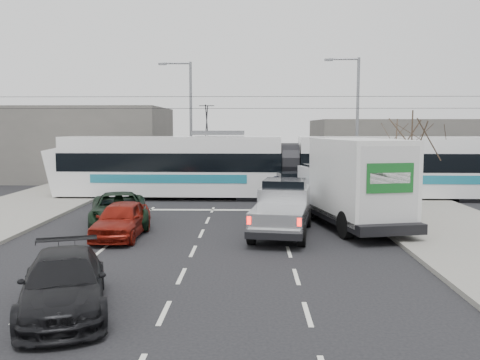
{
  "coord_description": "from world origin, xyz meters",
  "views": [
    {
      "loc": [
        0.37,
        -20.61,
        4.41
      ],
      "look_at": [
        -0.2,
        4.17,
        1.8
      ],
      "focal_mm": 38.0,
      "sensor_mm": 36.0,
      "label": 1
    }
  ],
  "objects_px": {
    "dark_car": "(64,283)",
    "bare_tree": "(412,140)",
    "navy_pickup": "(295,193)",
    "box_truck": "(353,184)",
    "red_car": "(121,219)",
    "traffic_signal": "(366,158)",
    "silver_pickup": "(283,207)",
    "green_car": "(119,210)",
    "street_lamp_near": "(355,116)",
    "street_lamp_far": "(188,117)",
    "tram": "(289,166)"
  },
  "relations": [
    {
      "from": "box_truck",
      "to": "red_car",
      "type": "distance_m",
      "value": 9.94
    },
    {
      "from": "navy_pickup",
      "to": "red_car",
      "type": "bearing_deg",
      "value": -146.05
    },
    {
      "from": "box_truck",
      "to": "navy_pickup",
      "type": "xyz_separation_m",
      "value": [
        -2.18,
        4.16,
        -0.94
      ]
    },
    {
      "from": "street_lamp_near",
      "to": "green_car",
      "type": "xyz_separation_m",
      "value": [
        -12.85,
        -12.44,
        -4.38
      ]
    },
    {
      "from": "dark_car",
      "to": "bare_tree",
      "type": "bearing_deg",
      "value": 26.4
    },
    {
      "from": "street_lamp_far",
      "to": "tram",
      "type": "bearing_deg",
      "value": -40.14
    },
    {
      "from": "traffic_signal",
      "to": "red_car",
      "type": "relative_size",
      "value": 0.85
    },
    {
      "from": "bare_tree",
      "to": "tram",
      "type": "relative_size",
      "value": 0.18
    },
    {
      "from": "bare_tree",
      "to": "navy_pickup",
      "type": "bearing_deg",
      "value": 148.16
    },
    {
      "from": "street_lamp_far",
      "to": "green_car",
      "type": "bearing_deg",
      "value": -95.34
    },
    {
      "from": "traffic_signal",
      "to": "street_lamp_near",
      "type": "relative_size",
      "value": 0.4
    },
    {
      "from": "navy_pickup",
      "to": "green_car",
      "type": "bearing_deg",
      "value": -160.33
    },
    {
      "from": "green_car",
      "to": "navy_pickup",
      "type": "bearing_deg",
      "value": 11.97
    },
    {
      "from": "street_lamp_near",
      "to": "green_car",
      "type": "relative_size",
      "value": 1.7
    },
    {
      "from": "box_truck",
      "to": "green_car",
      "type": "relative_size",
      "value": 1.55
    },
    {
      "from": "bare_tree",
      "to": "street_lamp_far",
      "type": "distance_m",
      "value": 17.97
    },
    {
      "from": "tram",
      "to": "red_car",
      "type": "height_order",
      "value": "tram"
    },
    {
      "from": "traffic_signal",
      "to": "street_lamp_far",
      "type": "bearing_deg",
      "value": 138.28
    },
    {
      "from": "street_lamp_near",
      "to": "green_car",
      "type": "bearing_deg",
      "value": -135.93
    },
    {
      "from": "bare_tree",
      "to": "street_lamp_far",
      "type": "xyz_separation_m",
      "value": [
        -11.79,
        13.5,
        1.32
      ]
    },
    {
      "from": "bare_tree",
      "to": "street_lamp_far",
      "type": "bearing_deg",
      "value": 131.12
    },
    {
      "from": "traffic_signal",
      "to": "silver_pickup",
      "type": "xyz_separation_m",
      "value": [
        -4.79,
        -6.28,
        -1.66
      ]
    },
    {
      "from": "navy_pickup",
      "to": "box_truck",
      "type": "bearing_deg",
      "value": -69.02
    },
    {
      "from": "green_car",
      "to": "red_car",
      "type": "distance_m",
      "value": 2.45
    },
    {
      "from": "bare_tree",
      "to": "red_car",
      "type": "height_order",
      "value": "bare_tree"
    },
    {
      "from": "street_lamp_near",
      "to": "tram",
      "type": "bearing_deg",
      "value": -141.27
    },
    {
      "from": "tram",
      "to": "bare_tree",
      "type": "bearing_deg",
      "value": -56.46
    },
    {
      "from": "street_lamp_far",
      "to": "silver_pickup",
      "type": "bearing_deg",
      "value": -69.62
    },
    {
      "from": "red_car",
      "to": "dark_car",
      "type": "relative_size",
      "value": 0.89
    },
    {
      "from": "silver_pickup",
      "to": "dark_car",
      "type": "distance_m",
      "value": 10.83
    },
    {
      "from": "bare_tree",
      "to": "navy_pickup",
      "type": "xyz_separation_m",
      "value": [
        -4.98,
        3.1,
        -2.81
      ]
    },
    {
      "from": "silver_pickup",
      "to": "dark_car",
      "type": "bearing_deg",
      "value": -112.94
    },
    {
      "from": "street_lamp_far",
      "to": "box_truck",
      "type": "relative_size",
      "value": 1.1
    },
    {
      "from": "street_lamp_near",
      "to": "tram",
      "type": "relative_size",
      "value": 0.32
    },
    {
      "from": "navy_pickup",
      "to": "red_car",
      "type": "relative_size",
      "value": 1.15
    },
    {
      "from": "red_car",
      "to": "dark_car",
      "type": "bearing_deg",
      "value": -84.24
    },
    {
      "from": "tram",
      "to": "silver_pickup",
      "type": "height_order",
      "value": "tram"
    },
    {
      "from": "bare_tree",
      "to": "tram",
      "type": "bearing_deg",
      "value": 122.65
    },
    {
      "from": "silver_pickup",
      "to": "red_car",
      "type": "relative_size",
      "value": 1.46
    },
    {
      "from": "tram",
      "to": "dark_car",
      "type": "bearing_deg",
      "value": -108.49
    },
    {
      "from": "traffic_signal",
      "to": "street_lamp_near",
      "type": "xyz_separation_m",
      "value": [
        0.84,
        7.5,
        2.37
      ]
    },
    {
      "from": "street_lamp_near",
      "to": "street_lamp_far",
      "type": "relative_size",
      "value": 1.0
    },
    {
      "from": "street_lamp_far",
      "to": "green_car",
      "type": "xyz_separation_m",
      "value": [
        -1.35,
        -14.44,
        -4.38
      ]
    },
    {
      "from": "bare_tree",
      "to": "street_lamp_near",
      "type": "height_order",
      "value": "street_lamp_near"
    },
    {
      "from": "red_car",
      "to": "silver_pickup",
      "type": "bearing_deg",
      "value": 9.52
    },
    {
      "from": "street_lamp_near",
      "to": "navy_pickup",
      "type": "height_order",
      "value": "street_lamp_near"
    },
    {
      "from": "bare_tree",
      "to": "box_truck",
      "type": "height_order",
      "value": "bare_tree"
    },
    {
      "from": "traffic_signal",
      "to": "box_truck",
      "type": "distance_m",
      "value": 5.4
    },
    {
      "from": "street_lamp_near",
      "to": "tram",
      "type": "xyz_separation_m",
      "value": [
        -4.68,
        -3.75,
        -3.1
      ]
    },
    {
      "from": "navy_pickup",
      "to": "dark_car",
      "type": "xyz_separation_m",
      "value": [
        -6.72,
        -14.52,
        -0.29
      ]
    }
  ]
}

